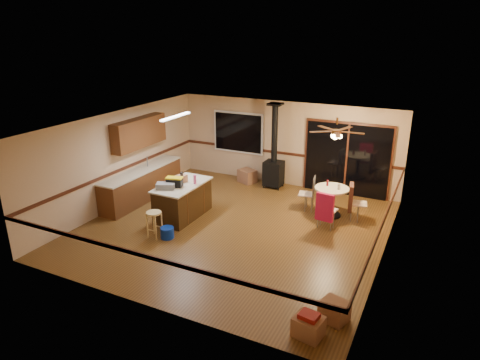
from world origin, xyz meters
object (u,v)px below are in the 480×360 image
Objects in this scene: toolbox_black at (175,183)px; chair_near at (325,207)px; box_under_window at (247,176)px; wood_stove at (274,165)px; dining_table at (331,197)px; toolbox_grey at (166,186)px; blue_bucket at (167,233)px; kitchen_island at (183,200)px; chair_left at (311,190)px; box_corner_b at (334,311)px; box_corner_a at (308,327)px; chair_right at (352,198)px; bar_stool at (155,225)px.

chair_near is (3.57, 1.09, -0.41)m from toolbox_black.
box_under_window is at bearing 144.26° from chair_near.
dining_table is (2.13, -1.32, -0.20)m from wood_stove.
toolbox_grey is 1.23m from blue_bucket.
kitchen_island is 3.61m from chair_near.
chair_left is at bearing 123.88° from chair_near.
kitchen_island reaches higher than box_corner_b.
toolbox_grey is 1.04× the size of box_corner_b.
kitchen_island is 3.84× the size of box_corner_b.
chair_right is at bearing 94.49° from box_corner_a.
chair_near is at bearing -35.74° from box_under_window.
toolbox_grey is 3.93m from chair_near.
toolbox_grey is 1.01× the size of box_corner_a.
wood_stove reaches higher than chair_right.
blue_bucket is at bearing 16.13° from bar_stool.
dining_table is 2.01× the size of box_corner_b.
box_corner_a is (1.49, -4.86, -0.42)m from chair_left.
blue_bucket is at bearing -102.92° from wood_stove.
box_corner_a reaches higher than blue_bucket.
wood_stove is at bearing 135.18° from chair_near.
chair_near is (3.18, 2.04, 0.46)m from blue_bucket.
box_corner_a is (4.51, -2.56, -0.80)m from toolbox_grey.
dining_table is 0.61m from chair_left.
blue_bucket is 3.81m from chair_near.
toolbox_grey is at bearing -119.04° from toolbox_black.
toolbox_grey is 0.72× the size of bar_stool.
bar_stool is 2.00× the size of blue_bucket.
chair_near is 3.48m from box_corner_b.
bar_stool reaches higher than box_under_window.
chair_right is (3.63, 2.94, 0.46)m from blue_bucket.
chair_left is 1.12m from chair_right.
blue_bucket is at bearing -129.53° from chair_left.
toolbox_grey is at bearing -113.00° from wood_stove.
kitchen_island is at bearing 145.22° from box_corner_a.
chair_right is (4.02, 1.98, -0.41)m from toolbox_black.
blue_bucket is at bearing -90.81° from box_under_window.
blue_bucket is 0.45× the size of chair_near.
chair_left is (2.90, 2.09, -0.42)m from toolbox_black.
chair_left reaches higher than box_under_window.
toolbox_black is 4.50m from chair_right.
toolbox_black is at bearing 95.73° from bar_stool.
wood_stove reaches higher than box_corner_b.
toolbox_black reaches higher than kitchen_island.
wood_stove is at bearing 67.00° from toolbox_grey.
kitchen_island is 4.33m from chair_right.
kitchen_island is 5.21m from box_corner_b.
toolbox_grey is at bearing 150.43° from box_corner_a.
wood_stove reaches higher than kitchen_island.
box_corner_b is (4.27, -1.24, 0.04)m from blue_bucket.
bar_stool is at bearing -74.93° from toolbox_grey.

